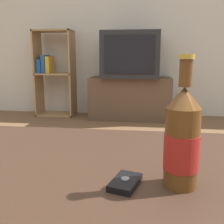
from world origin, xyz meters
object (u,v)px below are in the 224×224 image
Objects in this scene: tv_stand at (130,98)px; bookshelf at (53,72)px; television at (131,55)px; beer_bottle at (182,140)px; cell_phone at (125,182)px.

bookshelf is (-1.04, 0.08, 0.32)m from tv_stand.
beer_bottle is (0.27, -2.74, -0.21)m from television.
cell_phone is at bearing -86.91° from television.
tv_stand is 2.78m from beer_bottle.
tv_stand reaches higher than cell_phone.
television reaches higher than cell_phone.
cell_phone is (1.19, -2.84, -0.10)m from bookshelf.
tv_stand is 2.78m from cell_phone.
television is at bearing 95.58° from beer_bottle.
cell_phone is at bearing -86.91° from tv_stand.
bookshelf is 10.92× the size of cell_phone.
television is at bearing -4.55° from bookshelf.
tv_stand is 0.90× the size of bookshelf.
beer_bottle is (0.27, -2.75, 0.32)m from tv_stand.
bookshelf is (-1.04, 0.08, -0.21)m from television.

